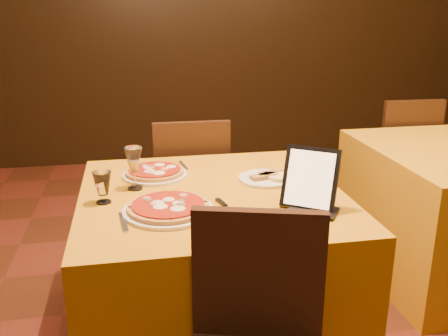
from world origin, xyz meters
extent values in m
cube|color=black|center=(0.00, 3.50, 1.40)|extent=(6.00, 0.01, 2.80)
cube|color=#C1820C|center=(-0.41, 0.53, 0.38)|extent=(1.10, 1.10, 0.75)
cylinder|color=white|center=(-0.60, 0.34, 0.76)|extent=(0.35, 0.35, 0.01)
cylinder|color=#AD4C23|center=(-0.60, 0.34, 0.77)|extent=(0.31, 0.31, 0.02)
cylinder|color=white|center=(-0.63, 0.78, 0.76)|extent=(0.30, 0.30, 0.01)
cylinder|color=#AD4C23|center=(-0.63, 0.78, 0.77)|extent=(0.27, 0.27, 0.02)
cylinder|color=white|center=(-0.14, 0.63, 0.76)|extent=(0.25, 0.25, 0.01)
cylinder|color=olive|center=(-0.14, 0.63, 0.77)|extent=(0.15, 0.15, 0.02)
cube|color=black|center=(-0.06, 0.29, 0.87)|extent=(0.23, 0.20, 0.24)
cube|color=silver|center=(-0.37, 0.30, 0.75)|extent=(0.07, 0.22, 0.01)
cube|color=silver|center=(-0.77, 0.27, 0.75)|extent=(0.04, 0.18, 0.01)
cube|color=silver|center=(-0.48, 0.91, 0.75)|extent=(0.04, 0.15, 0.01)
camera|label=1|loc=(-0.72, -1.42, 1.50)|focal=40.00mm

